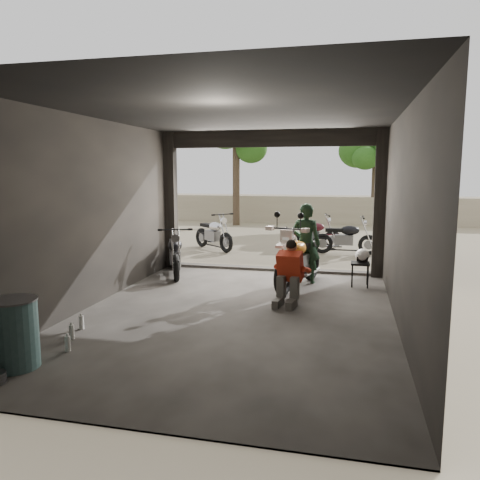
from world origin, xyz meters
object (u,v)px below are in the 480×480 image
at_px(rider, 306,244).
at_px(stool, 360,266).
at_px(outside_bike_a, 213,231).
at_px(left_bike, 175,251).
at_px(helmet, 362,255).
at_px(outside_bike_c, 346,235).
at_px(main_bike, 299,256).
at_px(outside_bike_b, 312,232).
at_px(oil_drum, 15,335).
at_px(mechanic, 288,275).
at_px(sign_post, 427,199).

relative_size(rider, stool, 3.32).
xyz_separation_m(outside_bike_a, stool, (4.13, -3.67, -0.13)).
bearing_deg(left_bike, helmet, -25.13).
bearing_deg(helmet, outside_bike_c, 72.72).
bearing_deg(outside_bike_a, main_bike, -103.70).
xyz_separation_m(outside_bike_b, rider, (0.21, -4.45, 0.31)).
relative_size(outside_bike_c, oil_drum, 1.90).
height_order(main_bike, outside_bike_b, main_bike).
xyz_separation_m(outside_bike_a, helmet, (4.17, -3.61, 0.08)).
bearing_deg(outside_bike_b, main_bike, 168.46).
distance_m(main_bike, stool, 1.26).
relative_size(outside_bike_a, mechanic, 1.50).
relative_size(left_bike, rider, 0.98).
bearing_deg(oil_drum, outside_bike_a, 90.89).
distance_m(outside_bike_b, sign_post, 4.04).
relative_size(stool, sign_post, 0.20).
bearing_deg(sign_post, outside_bike_b, 135.45).
xyz_separation_m(rider, mechanic, (-0.13, -1.70, -0.29)).
distance_m(rider, mechanic, 1.73).
distance_m(rider, sign_post, 3.19).
bearing_deg(stool, outside_bike_a, 138.37).
bearing_deg(sign_post, stool, -128.89).
distance_m(outside_bike_c, sign_post, 2.91).
bearing_deg(helmet, left_bike, 155.45).
bearing_deg(helmet, stool, -143.56).
height_order(main_bike, mechanic, main_bike).
bearing_deg(sign_post, outside_bike_a, 161.44).
distance_m(outside_bike_a, outside_bike_c, 3.81).
relative_size(helmet, oil_drum, 0.36).
height_order(outside_bike_c, helmet, outside_bike_c).
xyz_separation_m(outside_bike_c, helmet, (0.36, -3.73, 0.10)).
distance_m(main_bike, outside_bike_a, 4.96).
height_order(outside_bike_b, oil_drum, outside_bike_b).
relative_size(rider, mechanic, 1.53).
bearing_deg(helmet, outside_bike_b, 84.01).
height_order(outside_bike_a, stool, outside_bike_a).
relative_size(main_bike, left_bike, 1.18).
distance_m(stool, oil_drum, 6.38).
bearing_deg(rider, sign_post, -139.09).
xyz_separation_m(outside_bike_a, sign_post, (5.58, -1.88, 1.12)).
bearing_deg(outside_bike_c, rider, 167.66).
xyz_separation_m(main_bike, outside_bike_b, (-0.11, 4.84, -0.12)).
xyz_separation_m(outside_bike_b, mechanic, (0.07, -6.15, 0.03)).
distance_m(rider, helmet, 1.15).
distance_m(outside_bike_c, helmet, 3.75).
bearing_deg(sign_post, helmet, -129.14).
bearing_deg(outside_bike_b, outside_bike_c, -139.21).
xyz_separation_m(outside_bike_a, mechanic, (2.90, -5.31, -0.01)).
bearing_deg(left_bike, outside_bike_c, 21.08).
xyz_separation_m(outside_bike_b, stool, (1.31, -4.51, -0.09)).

